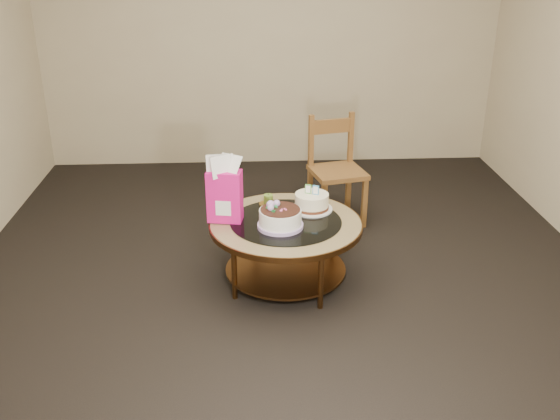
{
  "coord_description": "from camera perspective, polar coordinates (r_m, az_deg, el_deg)",
  "views": [
    {
      "loc": [
        -0.24,
        -3.73,
        2.19
      ],
      "look_at": [
        -0.04,
        0.02,
        0.53
      ],
      "focal_mm": 40.0,
      "sensor_mm": 36.0,
      "label": 1
    }
  ],
  "objects": [
    {
      "name": "ground",
      "position": [
        4.34,
        0.51,
        -6.51
      ],
      "size": [
        5.0,
        5.0,
        0.0
      ],
      "primitive_type": "plane",
      "color": "black",
      "rests_on": "ground"
    },
    {
      "name": "room_walls",
      "position": [
        3.8,
        0.6,
        14.0
      ],
      "size": [
        4.52,
        5.02,
        2.61
      ],
      "color": "#BCAE8E",
      "rests_on": "ground"
    },
    {
      "name": "coffee_table",
      "position": [
        4.16,
        0.53,
        -2.01
      ],
      "size": [
        1.02,
        1.02,
        0.46
      ],
      "color": "brown",
      "rests_on": "ground"
    },
    {
      "name": "decorated_cake",
      "position": [
        4.02,
        0.0,
        -0.82
      ],
      "size": [
        0.3,
        0.3,
        0.17
      ],
      "rotation": [
        0.0,
        0.0,
        0.09
      ],
      "color": "#B394D2",
      "rests_on": "coffee_table"
    },
    {
      "name": "cream_cake",
      "position": [
        4.28,
        2.92,
        0.73
      ],
      "size": [
        0.29,
        0.29,
        0.18
      ],
      "rotation": [
        0.0,
        0.0,
        -0.41
      ],
      "color": "white",
      "rests_on": "coffee_table"
    },
    {
      "name": "gift_bag",
      "position": [
        4.07,
        -5.1,
        1.9
      ],
      "size": [
        0.24,
        0.19,
        0.45
      ],
      "rotation": [
        0.0,
        0.0,
        -0.17
      ],
      "color": "#EF1684",
      "rests_on": "coffee_table"
    },
    {
      "name": "pillar_candle",
      "position": [
        4.34,
        -1.08,
        0.73
      ],
      "size": [
        0.13,
        0.13,
        0.1
      ],
      "rotation": [
        0.0,
        0.0,
        0.15
      ],
      "color": "#D4B257",
      "rests_on": "coffee_table"
    },
    {
      "name": "dining_chair",
      "position": [
        5.1,
        5.14,
        3.72
      ],
      "size": [
        0.48,
        0.48,
        0.87
      ],
      "rotation": [
        0.0,
        0.0,
        0.23
      ],
      "color": "brown",
      "rests_on": "ground"
    }
  ]
}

